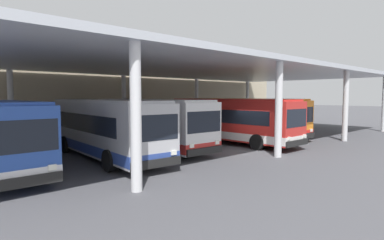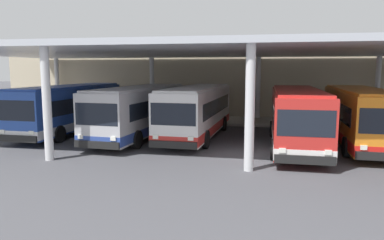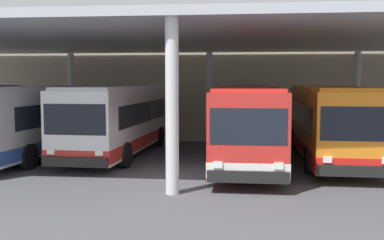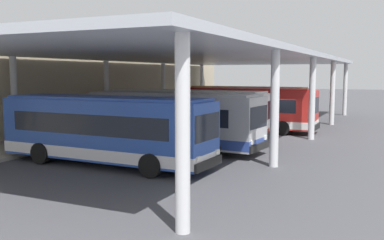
{
  "view_description": "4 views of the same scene",
  "coord_description": "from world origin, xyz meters",
  "px_view_note": "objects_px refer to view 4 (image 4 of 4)",
  "views": [
    {
      "loc": [
        -15.44,
        -11.93,
        3.38
      ],
      "look_at": [
        -1.21,
        3.15,
        1.81
      ],
      "focal_mm": 29.8,
      "sensor_mm": 36.0,
      "label": 1
    },
    {
      "loc": [
        0.61,
        -17.6,
        4.21
      ],
      "look_at": [
        -3.37,
        2.18,
        1.42
      ],
      "focal_mm": 34.17,
      "sensor_mm": 36.0,
      "label": 2
    },
    {
      "loc": [
        2.03,
        -15.81,
        3.4
      ],
      "look_at": [
        -0.12,
        4.2,
        1.67
      ],
      "focal_mm": 42.43,
      "sensor_mm": 36.0,
      "label": 3
    },
    {
      "loc": [
        -28.62,
        -7.56,
        4.19
      ],
      "look_at": [
        -4.71,
        3.76,
        1.42
      ],
      "focal_mm": 41.13,
      "sensor_mm": 36.0,
      "label": 4
    }
  ],
  "objects_px": {
    "bus_middle_bay": "(187,114)",
    "bus_far_bay": "(244,109)",
    "bus_nearest_bay": "(105,129)",
    "bench_waiting": "(82,127)",
    "bus_departing": "(243,105)",
    "bus_second_bay": "(171,120)",
    "trash_bin": "(106,123)"
  },
  "relations": [
    {
      "from": "bus_second_bay",
      "to": "bench_waiting",
      "type": "height_order",
      "value": "bus_second_bay"
    },
    {
      "from": "bus_nearest_bay",
      "to": "bus_far_bay",
      "type": "distance_m",
      "value": 14.63
    },
    {
      "from": "bus_second_bay",
      "to": "bench_waiting",
      "type": "relative_size",
      "value": 5.94
    },
    {
      "from": "bus_far_bay",
      "to": "bus_departing",
      "type": "bearing_deg",
      "value": 19.36
    },
    {
      "from": "bus_middle_bay",
      "to": "bench_waiting",
      "type": "xyz_separation_m",
      "value": [
        -1.62,
        7.12,
        -0.99
      ]
    },
    {
      "from": "bus_nearest_bay",
      "to": "bench_waiting",
      "type": "bearing_deg",
      "value": 45.52
    },
    {
      "from": "bench_waiting",
      "to": "bus_second_bay",
      "type": "bearing_deg",
      "value": -103.46
    },
    {
      "from": "bus_second_bay",
      "to": "bus_far_bay",
      "type": "distance_m",
      "value": 9.41
    },
    {
      "from": "bus_middle_bay",
      "to": "bus_far_bay",
      "type": "height_order",
      "value": "same"
    },
    {
      "from": "bus_middle_bay",
      "to": "bench_waiting",
      "type": "bearing_deg",
      "value": 102.85
    },
    {
      "from": "bus_middle_bay",
      "to": "trash_bin",
      "type": "xyz_separation_m",
      "value": [
        0.61,
        6.77,
        -0.98
      ]
    },
    {
      "from": "bench_waiting",
      "to": "trash_bin",
      "type": "xyz_separation_m",
      "value": [
        2.23,
        -0.35,
        0.01
      ]
    },
    {
      "from": "trash_bin",
      "to": "bus_second_bay",
      "type": "bearing_deg",
      "value": -118.71
    },
    {
      "from": "bus_second_bay",
      "to": "bus_departing",
      "type": "distance_m",
      "value": 12.87
    },
    {
      "from": "bus_second_bay",
      "to": "bus_departing",
      "type": "relative_size",
      "value": 1.01
    },
    {
      "from": "bus_nearest_bay",
      "to": "bus_second_bay",
      "type": "distance_m",
      "value": 5.22
    },
    {
      "from": "bus_nearest_bay",
      "to": "trash_bin",
      "type": "height_order",
      "value": "bus_nearest_bay"
    },
    {
      "from": "bus_second_bay",
      "to": "trash_bin",
      "type": "bearing_deg",
      "value": 61.29
    },
    {
      "from": "bus_second_bay",
      "to": "bench_waiting",
      "type": "bearing_deg",
      "value": 76.54
    },
    {
      "from": "bus_middle_bay",
      "to": "bus_nearest_bay",
      "type": "bearing_deg",
      "value": -179.57
    },
    {
      "from": "bus_departing",
      "to": "bench_waiting",
      "type": "relative_size",
      "value": 5.88
    },
    {
      "from": "trash_bin",
      "to": "bus_nearest_bay",
      "type": "bearing_deg",
      "value": -143.67
    },
    {
      "from": "bus_departing",
      "to": "bus_nearest_bay",
      "type": "bearing_deg",
      "value": 178.23
    },
    {
      "from": "bus_departing",
      "to": "bus_middle_bay",
      "type": "bearing_deg",
      "value": 176.2
    },
    {
      "from": "bus_far_bay",
      "to": "bus_departing",
      "type": "xyz_separation_m",
      "value": [
        3.52,
        1.24,
        0.0
      ]
    },
    {
      "from": "bus_middle_bay",
      "to": "bus_departing",
      "type": "distance_m",
      "value": 9.38
    },
    {
      "from": "bus_departing",
      "to": "bench_waiting",
      "type": "bearing_deg",
      "value": 144.82
    },
    {
      "from": "bus_far_bay",
      "to": "bus_middle_bay",
      "type": "bearing_deg",
      "value": 162.31
    },
    {
      "from": "bench_waiting",
      "to": "bus_nearest_bay",
      "type": "bearing_deg",
      "value": -134.48
    },
    {
      "from": "bus_second_bay",
      "to": "bus_departing",
      "type": "xyz_separation_m",
      "value": [
        12.87,
        0.12,
        0.0
      ]
    },
    {
      "from": "bus_departing",
      "to": "trash_bin",
      "type": "bearing_deg",
      "value": 139.83
    },
    {
      "from": "bus_nearest_bay",
      "to": "bus_second_bay",
      "type": "height_order",
      "value": "same"
    }
  ]
}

